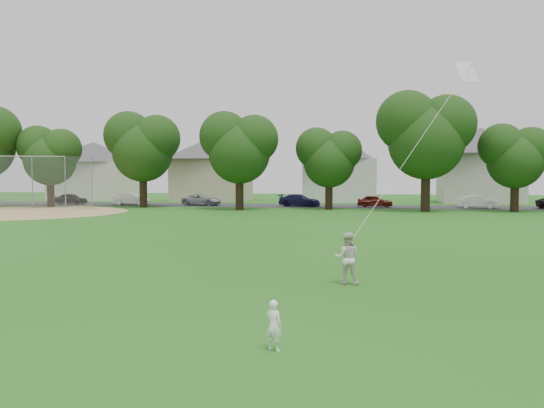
% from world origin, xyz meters
% --- Properties ---
extents(ground, '(160.00, 160.00, 0.00)m').
position_xyz_m(ground, '(0.00, 0.00, 0.00)').
color(ground, '#205313').
rests_on(ground, ground).
extents(street, '(90.00, 7.00, 0.01)m').
position_xyz_m(street, '(0.00, 42.00, 0.01)').
color(street, '#2D2D30').
rests_on(street, ground).
extents(dirt_infield, '(18.00, 18.00, 0.02)m').
position_xyz_m(dirt_infield, '(-26.00, 28.00, 0.01)').
color(dirt_infield, '#9E7F51').
rests_on(dirt_infield, ground).
extents(toddler, '(0.39, 0.33, 0.91)m').
position_xyz_m(toddler, '(1.23, -3.36, 0.45)').
color(toddler, white).
rests_on(toddler, ground).
extents(older_boy, '(0.73, 0.57, 1.48)m').
position_xyz_m(older_boy, '(2.32, 2.69, 0.74)').
color(older_boy, silver).
rests_on(older_boy, ground).
extents(kite, '(2.44, 2.47, 7.99)m').
position_xyz_m(kite, '(4.27, 4.77, 3.87)').
color(kite, silver).
rests_on(kite, ground).
extents(baseball_backstop, '(10.67, 4.92, 4.95)m').
position_xyz_m(baseball_backstop, '(-27.97, 32.64, 2.47)').
color(baseball_backstop, gray).
rests_on(baseball_backstop, ground).
extents(tree_row, '(82.39, 8.73, 10.78)m').
position_xyz_m(tree_row, '(2.82, 35.25, 6.41)').
color(tree_row, black).
rests_on(tree_row, ground).
extents(parked_cars, '(70.82, 2.31, 1.28)m').
position_xyz_m(parked_cars, '(4.79, 41.00, 0.61)').
color(parked_cars, black).
rests_on(parked_cars, ground).
extents(house_row, '(77.45, 13.63, 10.27)m').
position_xyz_m(house_row, '(-0.31, 52.00, 4.90)').
color(house_row, silver).
rests_on(house_row, ground).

